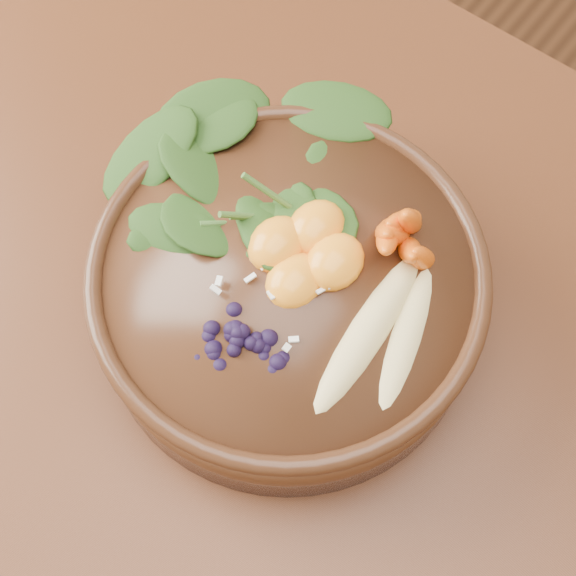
# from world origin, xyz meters

# --- Properties ---
(ground) EXTENTS (4.00, 4.00, 0.00)m
(ground) POSITION_xyz_m (0.00, 0.00, 0.00)
(ground) COLOR #381E0F
(ground) RESTS_ON ground
(dining_table) EXTENTS (1.60, 0.90, 0.75)m
(dining_table) POSITION_xyz_m (0.00, 0.00, 0.66)
(dining_table) COLOR #331C0C
(dining_table) RESTS_ON ground
(stoneware_bowl) EXTENTS (0.29, 0.29, 0.08)m
(stoneware_bowl) POSITION_xyz_m (-0.07, 0.09, 0.79)
(stoneware_bowl) COLOR #422211
(stoneware_bowl) RESTS_ON dining_table
(kale_heap) EXTENTS (0.19, 0.17, 0.04)m
(kale_heap) POSITION_xyz_m (-0.12, 0.15, 0.85)
(kale_heap) COLOR #294C19
(kale_heap) RESTS_ON stoneware_bowl
(carrot_cluster) EXTENTS (0.06, 0.06, 0.08)m
(carrot_cluster) POSITION_xyz_m (-0.02, 0.17, 0.87)
(carrot_cluster) COLOR orange
(carrot_cluster) RESTS_ON stoneware_bowl
(banana_halves) EXTENTS (0.08, 0.17, 0.03)m
(banana_halves) POSITION_xyz_m (0.01, 0.09, 0.84)
(banana_halves) COLOR #E0CC84
(banana_halves) RESTS_ON stoneware_bowl
(mandarin_cluster) EXTENTS (0.09, 0.09, 0.03)m
(mandarin_cluster) POSITION_xyz_m (-0.07, 0.11, 0.85)
(mandarin_cluster) COLOR orange
(mandarin_cluster) RESTS_ON stoneware_bowl
(blueberry_pile) EXTENTS (0.14, 0.10, 0.04)m
(blueberry_pile) POSITION_xyz_m (-0.07, 0.03, 0.85)
(blueberry_pile) COLOR black
(blueberry_pile) RESTS_ON stoneware_bowl
(coconut_flakes) EXTENTS (0.09, 0.07, 0.01)m
(coconut_flakes) POSITION_xyz_m (-0.07, 0.07, 0.83)
(coconut_flakes) COLOR white
(coconut_flakes) RESTS_ON stoneware_bowl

